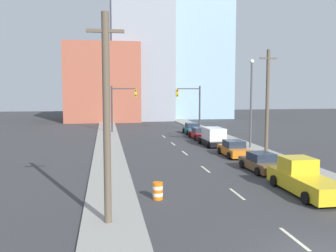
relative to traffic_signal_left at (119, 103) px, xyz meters
The scene contains 23 objects.
sidewalk_left 7.33m from the traffic_signal_left, 105.48° to the left, with size 2.79×94.90×0.13m.
sidewalk_right 14.60m from the traffic_signal_left, 24.62° to the left, with size 2.79×94.90×0.13m.
lane_stripe_at_2m 40.22m from the traffic_signal_left, 82.02° to the right, with size 0.16×2.40×0.01m, color beige.
lane_stripe_at_9m 33.71m from the traffic_signal_left, 80.44° to the right, with size 0.16×2.40×0.01m, color beige.
lane_stripe_at_16m 27.00m from the traffic_signal_left, 77.98° to the right, with size 0.16×2.40×0.01m, color beige.
lane_stripe_at_23m 19.91m from the traffic_signal_left, 73.41° to the right, with size 0.16×2.40×0.01m, color beige.
lane_stripe_at_29m 14.24m from the traffic_signal_left, 65.90° to the right, with size 0.16×2.40×0.01m, color beige.
lane_stripe_at_36m 9.00m from the traffic_signal_left, 45.71° to the right, with size 0.16×2.40×0.01m, color beige.
building_brick_left 23.85m from the traffic_signal_left, 95.64° to the left, with size 14.00×16.00×14.83m.
building_office_center 29.41m from the traffic_signal_left, 78.66° to the left, with size 12.00×20.00×25.99m.
building_glass_right 39.39m from the traffic_signal_left, 59.91° to the left, with size 13.00×20.00×38.39m.
traffic_signal_left is the anchor object (origin of this frame).
traffic_signal_right 10.80m from the traffic_signal_left, ahead, with size 3.65×0.35×6.61m.
utility_pole_left_near 36.87m from the traffic_signal_left, 92.83° to the right, with size 1.60×0.32×9.26m.
utility_pole_right_mid 24.42m from the traffic_signal_left, 58.32° to the right, with size 1.60×0.32×9.66m.
traffic_barrel 33.51m from the traffic_signal_left, 88.46° to the right, with size 0.56×0.56×0.95m.
street_lamp 21.35m from the traffic_signal_left, 53.33° to the right, with size 0.44×0.44×9.07m.
pickup_truck_yellow 34.89m from the traffic_signal_left, 74.22° to the right, with size 2.30×6.13×1.97m.
sedan_brown 29.24m from the traffic_signal_left, 71.06° to the right, with size 2.20×4.42×1.38m.
sedan_orange 23.38m from the traffic_signal_left, 65.48° to the right, with size 2.09×4.48×1.44m.
box_truck_black 17.70m from the traffic_signal_left, 56.50° to the right, with size 2.40×5.25×1.96m.
sedan_red 13.35m from the traffic_signal_left, 41.75° to the right, with size 2.10×4.77×1.39m.
sedan_teal 10.94m from the traffic_signal_left, 18.22° to the right, with size 2.10×4.55×1.50m.
Camera 1 is at (-7.42, -11.52, 5.95)m, focal length 40.00 mm.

